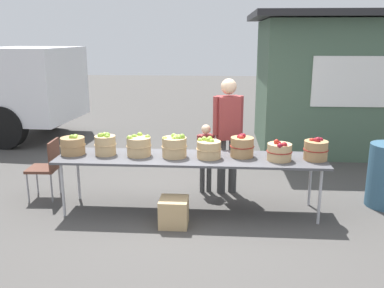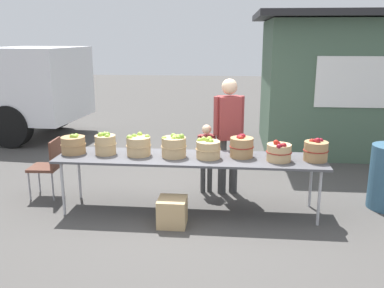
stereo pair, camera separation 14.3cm
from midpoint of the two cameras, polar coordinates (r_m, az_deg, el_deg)
name	(u,v)px [view 1 (the left image)]	position (r m, az deg, el deg)	size (l,w,h in m)	color
ground_plane	(190,210)	(5.75, -0.94, -8.98)	(40.00, 40.00, 0.00)	#474442
market_table	(190,159)	(5.51, -0.97, -2.11)	(3.50, 0.76, 0.75)	#4C4C51
apple_basket_green_0	(73,145)	(5.85, -16.55, -0.15)	(0.34, 0.34, 0.27)	#A87F51
apple_basket_green_1	(105,144)	(5.71, -12.40, -0.02)	(0.30, 0.30, 0.31)	tan
apple_basket_green_2	(139,146)	(5.59, -7.97, -0.26)	(0.33, 0.33, 0.29)	tan
apple_basket_green_3	(174,146)	(5.48, -3.14, -0.32)	(0.34, 0.34, 0.31)	tan
apple_basket_green_4	(209,149)	(5.43, 1.52, -0.63)	(0.33, 0.33, 0.28)	tan
apple_basket_red_0	(242,146)	(5.52, 6.07, -0.31)	(0.32, 0.32, 0.31)	#A87F51
apple_basket_red_1	(279,151)	(5.43, 11.05, -1.00)	(0.33, 0.33, 0.27)	tan
apple_basket_red_2	(316,150)	(5.56, 15.76, -0.74)	(0.32, 0.32, 0.30)	#A87F51
vendor_adult	(228,127)	(6.11, 4.23, 2.29)	(0.44, 0.30, 1.71)	#3F3F3F
child_customer	(206,153)	(6.21, 1.23, -1.21)	(0.26, 0.19, 1.04)	#3F3F3F
food_kiosk	(334,81)	(9.21, 18.35, 8.09)	(3.52, 2.92, 2.74)	#47604C
folding_chair	(47,164)	(6.38, -19.66, -2.60)	(0.42, 0.42, 0.86)	brown
produce_crate	(174,212)	(5.27, -3.27, -9.21)	(0.35, 0.35, 0.35)	tan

